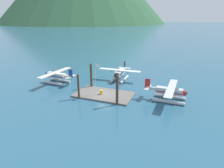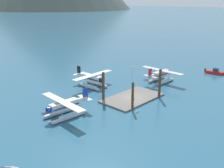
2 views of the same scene
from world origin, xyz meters
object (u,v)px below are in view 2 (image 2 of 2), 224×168
flagpole (132,79)px  seaplane_silver_stbd_fwd (161,75)px  fuel_drum (133,96)px  boat_red_open_se (215,72)px  seaplane_cream_port_fwd (64,107)px  seaplane_white_bow_centre (92,80)px

flagpole → seaplane_silver_stbd_fwd: (13.72, 2.83, -2.67)m
flagpole → fuel_drum: bearing=32.6°
fuel_drum → boat_red_open_se: (27.93, -3.79, -0.25)m
seaplane_cream_port_fwd → boat_red_open_se: size_ratio=2.15×
seaplane_white_bow_centre → seaplane_silver_stbd_fwd: 15.49m
seaplane_white_bow_centre → seaplane_silver_stbd_fwd: same height
fuel_drum → seaplane_silver_stbd_fwd: 13.12m
fuel_drum → flagpole: bearing=-147.4°
fuel_drum → seaplane_cream_port_fwd: 13.49m
seaplane_cream_port_fwd → seaplane_silver_stbd_fwd: 25.97m
boat_red_open_se → fuel_drum: bearing=172.3°
boat_red_open_se → seaplane_silver_stbd_fwd: bearing=157.9°
fuel_drum → seaplane_silver_stbd_fwd: (12.89, 2.30, 0.84)m
flagpole → seaplane_silver_stbd_fwd: flagpole is taller
seaplane_cream_port_fwd → fuel_drum: bearing=-13.9°
seaplane_white_bow_centre → boat_red_open_se: 31.56m
flagpole → seaplane_cream_port_fwd: bearing=162.8°
seaplane_white_bow_centre → seaplane_silver_stbd_fwd: bearing=-34.2°
seaplane_white_bow_centre → boat_red_open_se: bearing=-28.0°
seaplane_silver_stbd_fwd → seaplane_cream_port_fwd: bearing=177.9°
flagpole → seaplane_white_bow_centre: size_ratio=0.61×
boat_red_open_se → seaplane_cream_port_fwd: bearing=170.3°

